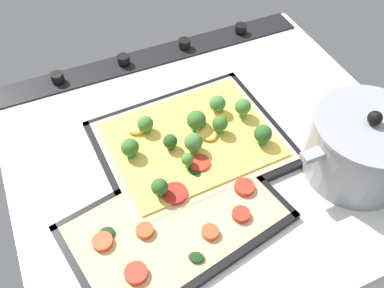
{
  "coord_description": "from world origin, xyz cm",
  "views": [
    {
      "loc": [
        25.31,
        47.59,
        63.2
      ],
      "look_at": [
        4.55,
        0.99,
        4.14
      ],
      "focal_mm": 40.23,
      "sensor_mm": 36.0,
      "label": 1
    }
  ],
  "objects_px": {
    "baking_tray_front": "(191,144)",
    "veggie_pizza_back": "(177,220)",
    "cooking_pot": "(362,147)",
    "baking_tray_back": "(176,223)",
    "broccoli_pizza": "(193,138)"
  },
  "relations": [
    {
      "from": "baking_tray_back",
      "to": "cooking_pot",
      "type": "xyz_separation_m",
      "value": [
        -0.34,
        0.02,
        0.06
      ]
    },
    {
      "from": "baking_tray_front",
      "to": "veggie_pizza_back",
      "type": "height_order",
      "value": "veggie_pizza_back"
    },
    {
      "from": "broccoli_pizza",
      "to": "veggie_pizza_back",
      "type": "bearing_deg",
      "value": 57.08
    },
    {
      "from": "baking_tray_front",
      "to": "cooking_pot",
      "type": "relative_size",
      "value": 1.39
    },
    {
      "from": "cooking_pot",
      "to": "veggie_pizza_back",
      "type": "bearing_deg",
      "value": -4.15
    },
    {
      "from": "baking_tray_front",
      "to": "baking_tray_back",
      "type": "distance_m",
      "value": 0.18
    },
    {
      "from": "broccoli_pizza",
      "to": "cooking_pot",
      "type": "bearing_deg",
      "value": 145.06
    },
    {
      "from": "veggie_pizza_back",
      "to": "cooking_pot",
      "type": "xyz_separation_m",
      "value": [
        -0.34,
        0.02,
        0.05
      ]
    },
    {
      "from": "broccoli_pizza",
      "to": "baking_tray_back",
      "type": "height_order",
      "value": "broccoli_pizza"
    },
    {
      "from": "baking_tray_front",
      "to": "baking_tray_back",
      "type": "height_order",
      "value": "same"
    },
    {
      "from": "baking_tray_front",
      "to": "broccoli_pizza",
      "type": "xyz_separation_m",
      "value": [
        -0.0,
        0.0,
        0.02
      ]
    },
    {
      "from": "baking_tray_back",
      "to": "veggie_pizza_back",
      "type": "relative_size",
      "value": 1.08
    },
    {
      "from": "baking_tray_back",
      "to": "cooking_pot",
      "type": "height_order",
      "value": "cooking_pot"
    },
    {
      "from": "baking_tray_back",
      "to": "veggie_pizza_back",
      "type": "xyz_separation_m",
      "value": [
        -0.0,
        -0.0,
        0.01
      ]
    },
    {
      "from": "baking_tray_front",
      "to": "veggie_pizza_back",
      "type": "relative_size",
      "value": 0.99
    }
  ]
}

